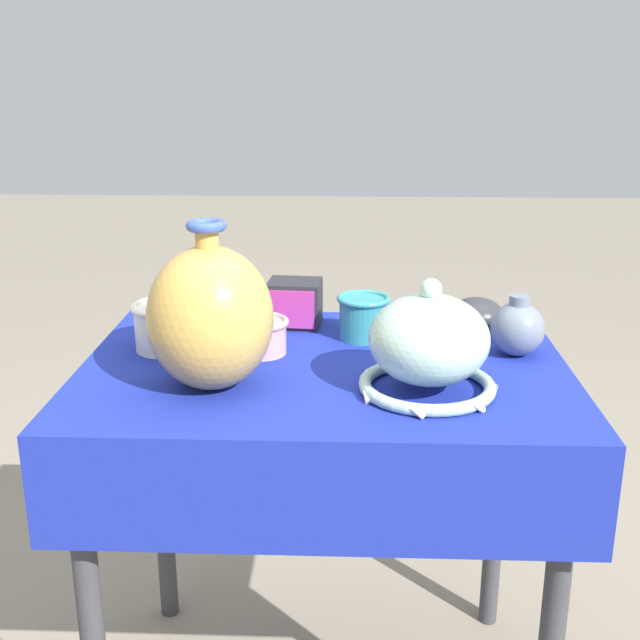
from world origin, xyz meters
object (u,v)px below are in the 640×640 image
(cup_wide_teal, at_px, (364,316))
(vase_tall_bulbous, at_px, (210,317))
(vase_dome_bell, at_px, (429,346))
(cup_wide_rose, at_px, (260,335))
(mosaic_tile_box, at_px, (295,303))
(bowl_shallow_charcoal, at_px, (477,315))
(jar_round_slate, at_px, (517,328))
(cup_wide_ivory, at_px, (166,325))

(cup_wide_teal, bearing_deg, vase_tall_bulbous, -134.73)
(vase_dome_bell, bearing_deg, cup_wide_rose, 149.53)
(mosaic_tile_box, relative_size, bowl_shallow_charcoal, 1.04)
(cup_wide_rose, xyz_separation_m, cup_wide_teal, (0.20, 0.10, 0.01))
(mosaic_tile_box, bearing_deg, jar_round_slate, -16.16)
(vase_dome_bell, xyz_separation_m, bowl_shallow_charcoal, (0.13, 0.33, -0.05))
(bowl_shallow_charcoal, bearing_deg, cup_wide_rose, -161.21)
(cup_wide_rose, bearing_deg, cup_wide_teal, 25.52)
(vase_tall_bulbous, distance_m, cup_wide_rose, 0.21)
(jar_round_slate, bearing_deg, cup_wide_ivory, 179.39)
(bowl_shallow_charcoal, distance_m, cup_wide_teal, 0.25)
(cup_wide_rose, xyz_separation_m, cup_wide_ivory, (-0.19, 0.02, 0.01))
(cup_wide_rose, bearing_deg, bowl_shallow_charcoal, 18.79)
(vase_dome_bell, bearing_deg, cup_wide_teal, 110.95)
(vase_dome_bell, bearing_deg, jar_round_slate, 45.21)
(vase_dome_bell, distance_m, cup_wide_rose, 0.36)
(vase_tall_bulbous, height_order, jar_round_slate, vase_tall_bulbous)
(cup_wide_rose, distance_m, cup_wide_teal, 0.23)
(vase_tall_bulbous, height_order, cup_wide_ivory, vase_tall_bulbous)
(jar_round_slate, bearing_deg, cup_wide_rose, -178.93)
(vase_dome_bell, relative_size, jar_round_slate, 2.08)
(vase_tall_bulbous, relative_size, cup_wide_teal, 2.66)
(bowl_shallow_charcoal, bearing_deg, jar_round_slate, -68.13)
(mosaic_tile_box, bearing_deg, cup_wide_teal, -24.35)
(vase_tall_bulbous, bearing_deg, vase_dome_bell, -1.29)
(cup_wide_rose, relative_size, jar_round_slate, 0.95)
(vase_dome_bell, relative_size, mosaic_tile_box, 2.10)
(mosaic_tile_box, xyz_separation_m, cup_wide_teal, (0.15, -0.08, -0.00))
(mosaic_tile_box, relative_size, cup_wide_teal, 1.07)
(cup_wide_rose, height_order, cup_wide_ivory, cup_wide_ivory)
(bowl_shallow_charcoal, bearing_deg, cup_wide_teal, -167.35)
(mosaic_tile_box, distance_m, cup_wide_teal, 0.17)
(vase_dome_bell, relative_size, cup_wide_teal, 2.25)
(vase_dome_bell, xyz_separation_m, cup_wide_ivory, (-0.50, 0.20, -0.03))
(vase_tall_bulbous, bearing_deg, cup_wide_teal, 45.27)
(mosaic_tile_box, xyz_separation_m, cup_wide_ivory, (-0.24, -0.16, 0.00))
(cup_wide_teal, xyz_separation_m, jar_round_slate, (0.30, -0.09, 0.01))
(vase_tall_bulbous, xyz_separation_m, mosaic_tile_box, (0.12, 0.35, -0.08))
(jar_round_slate, bearing_deg, bowl_shallow_charcoal, 111.87)
(cup_wide_rose, distance_m, cup_wide_ivory, 0.19)
(vase_tall_bulbous, xyz_separation_m, cup_wide_ivory, (-0.12, 0.19, -0.08))
(mosaic_tile_box, height_order, cup_wide_rose, mosaic_tile_box)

